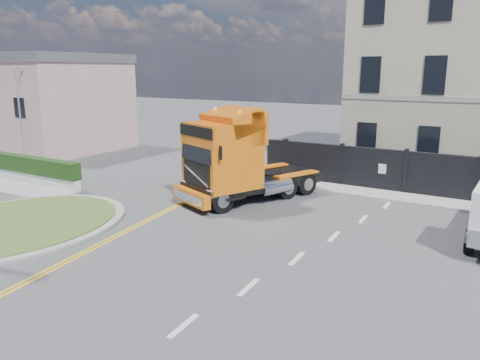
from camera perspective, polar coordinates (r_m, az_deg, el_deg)
The scene contains 10 objects.
ground at distance 16.05m, azimuth -2.16°, elevation -6.96°, with size 120.00×120.00×0.00m, color #424244.
traffic_island at distance 18.86m, azimuth -25.68°, elevation -4.93°, with size 6.80×6.80×0.17m.
hedge_wall at distance 25.97m, azimuth -24.92°, elevation 1.38°, with size 8.00×0.55×1.35m.
pavement_side at distance 25.54m, azimuth -26.80°, elevation -0.59°, with size 8.50×1.80×0.10m, color gray.
seaside_bldg_pink at distance 35.67m, azimuth -21.68°, elevation 8.28°, with size 8.00×8.00×6.00m, color #CDAAA0.
seaside_bldg_cream at distance 43.39m, azimuth -26.02°, elevation 7.95°, with size 9.00×8.00×5.00m, color beige.
hoarding_fence at distance 22.10m, azimuth 25.94°, elevation 0.05°, with size 18.80×0.25×2.00m.
pavement_far at distance 21.49m, azimuth 23.99°, elevation -2.68°, with size 20.00×1.60×0.12m, color gray.
truck at distance 19.88m, azimuth -0.67°, elevation 2.27°, with size 4.71×6.94×3.90m.
lamppost_slim at distance 30.84m, azimuth -25.32°, elevation 7.94°, with size 0.23×0.46×5.66m.
Camera 1 is at (8.31, -12.55, 5.56)m, focal length 35.00 mm.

